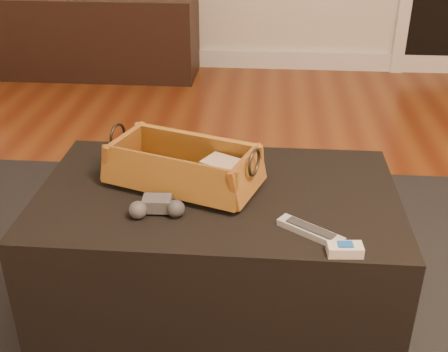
# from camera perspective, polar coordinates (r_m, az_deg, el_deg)

# --- Properties ---
(baseboard) EXTENTS (5.00, 0.04, 0.12)m
(baseboard) POSITION_cam_1_polar(r_m,az_deg,el_deg) (4.06, 5.05, 11.67)
(baseboard) COLOR white
(baseboard) RESTS_ON floor
(media_cabinet) EXTENTS (1.34, 0.45, 0.53)m
(media_cabinet) POSITION_cam_1_polar(r_m,az_deg,el_deg) (3.96, -12.89, 13.74)
(media_cabinet) COLOR black
(media_cabinet) RESTS_ON floor
(area_rug) EXTENTS (2.60, 2.00, 0.01)m
(area_rug) POSITION_cam_1_polar(r_m,az_deg,el_deg) (1.77, -0.75, -14.42)
(area_rug) COLOR black
(area_rug) RESTS_ON floor
(ottoman) EXTENTS (1.00, 0.60, 0.42)m
(ottoman) POSITION_cam_1_polar(r_m,az_deg,el_deg) (1.67, -0.63, -7.82)
(ottoman) COLOR black
(ottoman) RESTS_ON area_rug
(tv_remote) EXTENTS (0.23, 0.10, 0.02)m
(tv_remote) POSITION_cam_1_polar(r_m,az_deg,el_deg) (1.59, -5.07, -0.06)
(tv_remote) COLOR black
(tv_remote) RESTS_ON wicker_basket
(cloth_bundle) EXTENTS (0.14, 0.13, 0.06)m
(cloth_bundle) POSITION_cam_1_polar(r_m,az_deg,el_deg) (1.56, 0.05, 0.43)
(cloth_bundle) COLOR #CAAA8C
(cloth_bundle) RESTS_ON wicker_basket
(wicker_basket) EXTENTS (0.47, 0.34, 0.15)m
(wicker_basket) POSITION_cam_1_polar(r_m,az_deg,el_deg) (1.58, -4.15, 0.80)
(wicker_basket) COLOR #AE7427
(wicker_basket) RESTS_ON ottoman
(game_controller) EXTENTS (0.15, 0.09, 0.05)m
(game_controller) POSITION_cam_1_polar(r_m,az_deg,el_deg) (1.45, -6.82, -3.15)
(game_controller) COLOR #434246
(game_controller) RESTS_ON ottoman
(silver_remote) EXTENTS (0.17, 0.13, 0.02)m
(silver_remote) POSITION_cam_1_polar(r_m,az_deg,el_deg) (1.39, 8.77, -5.54)
(silver_remote) COLOR #B8BBC1
(silver_remote) RESTS_ON ottoman
(cream_gadget) EXTENTS (0.08, 0.05, 0.03)m
(cream_gadget) POSITION_cam_1_polar(r_m,az_deg,el_deg) (1.33, 12.18, -7.30)
(cream_gadget) COLOR beige
(cream_gadget) RESTS_ON ottoman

